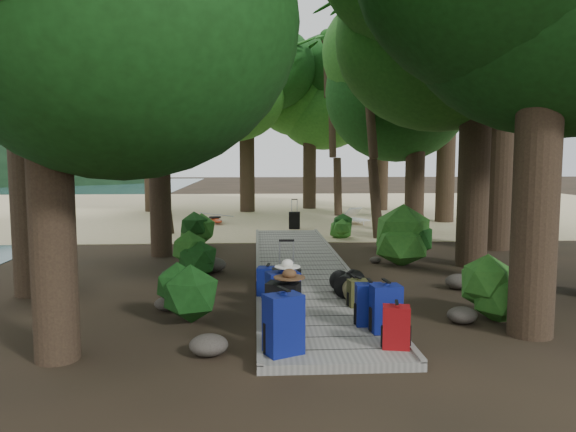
{
  "coord_description": "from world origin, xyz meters",
  "views": [
    {
      "loc": [
        -1.0,
        -11.25,
        2.51
      ],
      "look_at": [
        -0.17,
        3.13,
        1.0
      ],
      "focal_mm": 35.0,
      "sensor_mm": 36.0,
      "label": 1
    }
  ],
  "objects_px": {
    "duffel_right_black": "(350,284)",
    "sun_lounger": "(355,216)",
    "backpack_left_a": "(283,321)",
    "backpack_left_c": "(283,295)",
    "duffel_right_khaki": "(353,288)",
    "backpack_left_b": "(283,305)",
    "backpack_right_d": "(358,292)",
    "backpack_right_a": "(396,325)",
    "backpack_left_d": "(268,280)",
    "lone_suitcase_on_sand": "(294,220)",
    "kayak": "(215,219)",
    "backpack_right_c": "(369,302)",
    "suitcase_on_boardwalk": "(287,289)",
    "backpack_right_b": "(386,306)"
  },
  "relations": [
    {
      "from": "backpack_right_d",
      "to": "suitcase_on_boardwalk",
      "type": "bearing_deg",
      "value": 178.36
    },
    {
      "from": "backpack_left_a",
      "to": "kayak",
      "type": "xyz_separation_m",
      "value": [
        -1.88,
        14.63,
        -0.35
      ]
    },
    {
      "from": "backpack_right_d",
      "to": "suitcase_on_boardwalk",
      "type": "relative_size",
      "value": 0.72
    },
    {
      "from": "lone_suitcase_on_sand",
      "to": "kayak",
      "type": "relative_size",
      "value": 0.18
    },
    {
      "from": "backpack_right_c",
      "to": "kayak",
      "type": "distance_m",
      "value": 13.88
    },
    {
      "from": "backpack_right_c",
      "to": "backpack_left_b",
      "type": "bearing_deg",
      "value": -162.8
    },
    {
      "from": "backpack_left_c",
      "to": "backpack_right_c",
      "type": "height_order",
      "value": "backpack_left_c"
    },
    {
      "from": "duffel_right_khaki",
      "to": "sun_lounger",
      "type": "distance_m",
      "value": 11.68
    },
    {
      "from": "backpack_left_b",
      "to": "duffel_right_khaki",
      "type": "bearing_deg",
      "value": 73.79
    },
    {
      "from": "backpack_right_b",
      "to": "suitcase_on_boardwalk",
      "type": "distance_m",
      "value": 1.75
    },
    {
      "from": "backpack_right_b",
      "to": "backpack_right_c",
      "type": "xyz_separation_m",
      "value": [
        -0.16,
        0.33,
        -0.03
      ]
    },
    {
      "from": "sun_lounger",
      "to": "duffel_right_black",
      "type": "bearing_deg",
      "value": -123.8
    },
    {
      "from": "duffel_right_khaki",
      "to": "backpack_left_b",
      "type": "bearing_deg",
      "value": -131.34
    },
    {
      "from": "lone_suitcase_on_sand",
      "to": "kayak",
      "type": "xyz_separation_m",
      "value": [
        -2.89,
        1.89,
        -0.13
      ]
    },
    {
      "from": "backpack_left_b",
      "to": "backpack_right_a",
      "type": "relative_size",
      "value": 1.31
    },
    {
      "from": "duffel_right_black",
      "to": "kayak",
      "type": "xyz_separation_m",
      "value": [
        -3.18,
        11.76,
        -0.13
      ]
    },
    {
      "from": "sun_lounger",
      "to": "duffel_right_khaki",
      "type": "bearing_deg",
      "value": -123.53
    },
    {
      "from": "backpack_left_a",
      "to": "duffel_right_black",
      "type": "distance_m",
      "value": 3.16
    },
    {
      "from": "backpack_left_b",
      "to": "backpack_right_b",
      "type": "height_order",
      "value": "backpack_left_b"
    },
    {
      "from": "backpack_left_a",
      "to": "backpack_left_c",
      "type": "bearing_deg",
      "value": 61.83
    },
    {
      "from": "backpack_left_c",
      "to": "backpack_right_d",
      "type": "height_order",
      "value": "backpack_left_c"
    },
    {
      "from": "duffel_right_black",
      "to": "lone_suitcase_on_sand",
      "type": "relative_size",
      "value": 1.05
    },
    {
      "from": "duffel_right_khaki",
      "to": "backpack_left_d",
      "type": "bearing_deg",
      "value": 164.6
    },
    {
      "from": "backpack_left_d",
      "to": "kayak",
      "type": "height_order",
      "value": "backpack_left_d"
    },
    {
      "from": "backpack_right_c",
      "to": "backpack_right_d",
      "type": "distance_m",
      "value": 1.01
    },
    {
      "from": "backpack_left_a",
      "to": "backpack_left_c",
      "type": "height_order",
      "value": "backpack_left_c"
    },
    {
      "from": "backpack_right_a",
      "to": "sun_lounger",
      "type": "height_order",
      "value": "backpack_right_a"
    },
    {
      "from": "backpack_left_d",
      "to": "lone_suitcase_on_sand",
      "type": "distance_m",
      "value": 9.97
    },
    {
      "from": "backpack_right_d",
      "to": "backpack_right_a",
      "type": "bearing_deg",
      "value": -96.56
    },
    {
      "from": "backpack_left_d",
      "to": "suitcase_on_boardwalk",
      "type": "distance_m",
      "value": 0.92
    },
    {
      "from": "backpack_left_b",
      "to": "backpack_left_d",
      "type": "xyz_separation_m",
      "value": [
        -0.16,
        2.06,
        -0.11
      ]
    },
    {
      "from": "backpack_left_a",
      "to": "backpack_left_c",
      "type": "xyz_separation_m",
      "value": [
        0.05,
        1.27,
        0.01
      ]
    },
    {
      "from": "backpack_left_c",
      "to": "duffel_right_black",
      "type": "xyz_separation_m",
      "value": [
        1.25,
        1.6,
        -0.22
      ]
    },
    {
      "from": "backpack_right_a",
      "to": "lone_suitcase_on_sand",
      "type": "xyz_separation_m",
      "value": [
        -0.41,
        12.61,
        -0.1
      ]
    },
    {
      "from": "backpack_left_d",
      "to": "kayak",
      "type": "bearing_deg",
      "value": 107.04
    },
    {
      "from": "sun_lounger",
      "to": "backpack_left_d",
      "type": "bearing_deg",
      "value": -130.57
    },
    {
      "from": "duffel_right_khaki",
      "to": "kayak",
      "type": "bearing_deg",
      "value": 98.25
    },
    {
      "from": "duffel_right_black",
      "to": "sun_lounger",
      "type": "distance_m",
      "value": 11.43
    },
    {
      "from": "backpack_left_a",
      "to": "sun_lounger",
      "type": "distance_m",
      "value": 14.51
    },
    {
      "from": "backpack_right_b",
      "to": "lone_suitcase_on_sand",
      "type": "xyz_separation_m",
      "value": [
        -0.43,
        11.96,
        -0.17
      ]
    },
    {
      "from": "kayak",
      "to": "duffel_right_black",
      "type": "bearing_deg",
      "value": -93.08
    },
    {
      "from": "backpack_right_d",
      "to": "backpack_left_d",
      "type": "bearing_deg",
      "value": 143.68
    },
    {
      "from": "backpack_left_c",
      "to": "backpack_right_a",
      "type": "bearing_deg",
      "value": -55.03
    },
    {
      "from": "kayak",
      "to": "lone_suitcase_on_sand",
      "type": "bearing_deg",
      "value": -51.36
    },
    {
      "from": "backpack_right_a",
      "to": "kayak",
      "type": "bearing_deg",
      "value": 114.68
    },
    {
      "from": "lone_suitcase_on_sand",
      "to": "backpack_left_b",
      "type": "bearing_deg",
      "value": -87.97
    },
    {
      "from": "backpack_right_c",
      "to": "suitcase_on_boardwalk",
      "type": "xyz_separation_m",
      "value": [
        -1.14,
        0.84,
        0.0
      ]
    },
    {
      "from": "duffel_right_khaki",
      "to": "duffel_right_black",
      "type": "height_order",
      "value": "duffel_right_black"
    },
    {
      "from": "backpack_left_b",
      "to": "duffel_right_khaki",
      "type": "relative_size",
      "value": 1.42
    },
    {
      "from": "backpack_right_c",
      "to": "duffel_right_khaki",
      "type": "height_order",
      "value": "backpack_right_c"
    }
  ]
}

